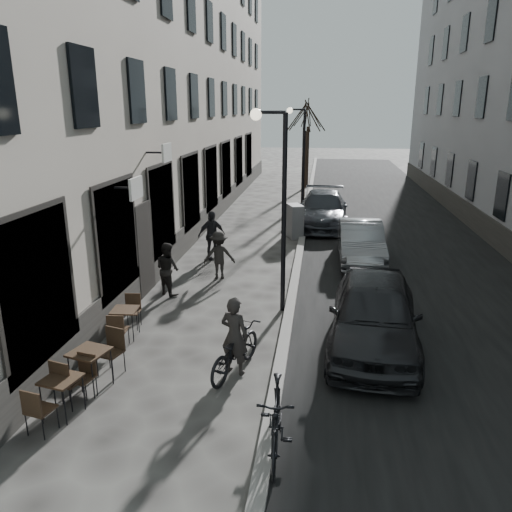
% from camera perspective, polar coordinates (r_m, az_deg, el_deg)
% --- Properties ---
extents(ground, '(120.00, 120.00, 0.00)m').
position_cam_1_polar(ground, '(8.05, -0.71, -22.87)').
color(ground, '#312F2D').
rests_on(ground, ground).
extents(road, '(7.30, 60.00, 0.00)m').
position_cam_1_polar(road, '(22.91, 14.74, 3.23)').
color(road, black).
rests_on(road, ground).
extents(kerb, '(0.25, 60.00, 0.12)m').
position_cam_1_polar(kerb, '(22.72, 5.57, 3.74)').
color(kerb, gray).
rests_on(kerb, ground).
extents(building_left, '(4.00, 35.00, 16.00)m').
position_cam_1_polar(building_left, '(23.84, -10.21, 23.39)').
color(building_left, '#ADA091').
rests_on(building_left, ground).
extents(streetlamp_near, '(0.90, 0.28, 5.09)m').
position_cam_1_polar(streetlamp_near, '(12.34, 2.45, 7.52)').
color(streetlamp_near, black).
rests_on(streetlamp_near, ground).
extents(streetlamp_far, '(0.90, 0.28, 5.09)m').
position_cam_1_polar(streetlamp_far, '(24.24, 5.07, 11.99)').
color(streetlamp_far, black).
rests_on(streetlamp_far, ground).
extents(tree_near, '(2.40, 2.40, 5.70)m').
position_cam_1_polar(tree_near, '(27.16, 5.61, 15.65)').
color(tree_near, black).
rests_on(tree_near, ground).
extents(tree_far, '(2.40, 2.40, 5.70)m').
position_cam_1_polar(tree_far, '(33.16, 6.02, 15.82)').
color(tree_far, black).
rests_on(tree_far, ground).
extents(bistro_set_a, '(0.69, 1.47, 0.84)m').
position_cam_1_polar(bistro_set_a, '(9.45, -21.25, -14.34)').
color(bistro_set_a, black).
rests_on(bistro_set_a, ground).
extents(bistro_set_b, '(0.82, 1.62, 0.93)m').
position_cam_1_polar(bistro_set_b, '(10.05, -18.38, -11.80)').
color(bistro_set_b, black).
rests_on(bistro_set_b, ground).
extents(bistro_set_c, '(0.61, 1.41, 0.82)m').
position_cam_1_polar(bistro_set_c, '(11.94, -14.71, -7.09)').
color(bistro_set_c, black).
rests_on(bistro_set_c, ground).
extents(utility_cabinet, '(0.79, 1.02, 1.35)m').
position_cam_1_polar(utility_cabinet, '(20.35, 4.44, 4.01)').
color(utility_cabinet, slate).
rests_on(utility_cabinet, ground).
extents(bicycle, '(1.21, 1.98, 0.98)m').
position_cam_1_polar(bicycle, '(10.08, -2.45, -10.68)').
color(bicycle, black).
rests_on(bicycle, ground).
extents(cyclist_rider, '(0.68, 0.55, 1.61)m').
position_cam_1_polar(cyclist_rider, '(9.94, -2.48, -9.08)').
color(cyclist_rider, '#272422').
rests_on(cyclist_rider, ground).
extents(pedestrian_near, '(0.93, 0.88, 1.51)m').
position_cam_1_polar(pedestrian_near, '(14.25, -10.06, -1.44)').
color(pedestrian_near, black).
rests_on(pedestrian_near, ground).
extents(pedestrian_mid, '(1.04, 0.71, 1.49)m').
position_cam_1_polar(pedestrian_mid, '(15.37, -4.22, 0.10)').
color(pedestrian_mid, black).
rests_on(pedestrian_mid, ground).
extents(pedestrian_far, '(1.05, 0.92, 1.70)m').
position_cam_1_polar(pedestrian_far, '(17.35, -5.09, 2.37)').
color(pedestrian_far, black).
rests_on(pedestrian_far, ground).
extents(car_near, '(2.30, 4.85, 1.60)m').
position_cam_1_polar(car_near, '(11.27, 13.36, -6.36)').
color(car_near, black).
rests_on(car_near, ground).
extents(car_mid, '(1.48, 4.14, 1.36)m').
position_cam_1_polar(car_mid, '(17.47, 11.86, 1.60)').
color(car_mid, gray).
rests_on(car_mid, ground).
extents(car_far, '(2.22, 5.24, 1.51)m').
position_cam_1_polar(car_far, '(22.43, 7.66, 5.31)').
color(car_far, '#31343A').
rests_on(car_far, ground).
extents(moped, '(0.63, 1.92, 1.14)m').
position_cam_1_polar(moped, '(7.98, 2.32, -18.12)').
color(moped, black).
rests_on(moped, ground).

